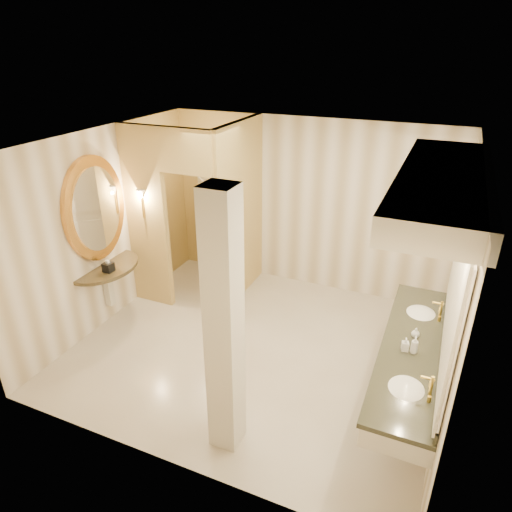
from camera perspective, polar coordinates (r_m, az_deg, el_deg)
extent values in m
plane|color=beige|center=(6.19, -0.06, -11.33)|extent=(4.50, 4.50, 0.00)
plane|color=silver|center=(5.06, -0.08, 13.94)|extent=(4.50, 4.50, 0.00)
cube|color=white|center=(7.23, 6.29, 6.30)|extent=(4.50, 0.02, 2.70)
cube|color=white|center=(4.00, -11.79, -11.43)|extent=(4.50, 0.02, 2.70)
cube|color=white|center=(6.64, -18.22, 3.34)|extent=(0.02, 4.00, 2.70)
cube|color=white|center=(5.13, 23.72, -4.30)|extent=(0.02, 4.00, 2.70)
cube|color=#E3D076|center=(6.85, -2.06, 5.31)|extent=(0.10, 1.50, 2.70)
cube|color=#E3D076|center=(6.80, -13.44, 4.46)|extent=(0.65, 0.10, 2.70)
cube|color=#E3D076|center=(6.10, -8.79, 12.80)|extent=(0.80, 0.10, 0.60)
cube|color=beige|center=(6.70, -5.88, 1.94)|extent=(0.59, 0.61, 2.10)
cylinder|color=gold|center=(6.68, -13.96, 5.86)|extent=(0.03, 0.03, 0.30)
cone|color=beige|center=(6.62, -14.14, 7.49)|extent=(0.14, 0.14, 0.14)
cube|color=beige|center=(5.11, 18.95, -11.87)|extent=(0.60, 2.51, 0.24)
cube|color=black|center=(5.04, 19.15, -10.79)|extent=(0.64, 2.55, 0.05)
cube|color=black|center=(5.01, 22.48, -10.68)|extent=(0.03, 2.51, 0.10)
ellipsoid|color=white|center=(4.51, 18.18, -15.83)|extent=(0.40, 0.44, 0.15)
cylinder|color=gold|center=(4.43, 21.05, -15.01)|extent=(0.03, 0.03, 0.22)
ellipsoid|color=white|center=(5.62, 19.84, -7.07)|extent=(0.40, 0.44, 0.15)
cylinder|color=gold|center=(5.56, 22.08, -6.29)|extent=(0.03, 0.03, 0.22)
cube|color=white|center=(4.62, 24.02, -2.78)|extent=(0.03, 2.51, 1.40)
cube|color=beige|center=(4.29, 22.48, 8.38)|extent=(0.75, 2.71, 0.22)
cylinder|color=black|center=(6.69, -18.59, -1.26)|extent=(1.09, 1.09, 0.05)
cube|color=beige|center=(6.80, -17.99, -3.58)|extent=(0.10, 0.10, 0.60)
cylinder|color=gold|center=(6.36, -19.52, 5.56)|extent=(0.07, 1.09, 1.09)
cylinder|color=white|center=(6.33, -19.25, 5.52)|extent=(0.02, 0.87, 0.87)
cube|color=beige|center=(4.17, -4.01, -9.12)|extent=(0.29, 0.29, 2.70)
cube|color=black|center=(6.45, -17.98, -1.33)|extent=(0.13, 0.13, 0.12)
imported|color=white|center=(7.68, -2.62, 0.08)|extent=(0.70, 0.92, 0.83)
imported|color=beige|center=(4.89, 18.17, -10.45)|extent=(0.08, 0.08, 0.15)
imported|color=silver|center=(5.13, 19.33, -9.03)|extent=(0.10, 0.10, 0.11)
imported|color=#C6B28C|center=(4.87, 19.21, -10.45)|extent=(0.08, 0.08, 0.19)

